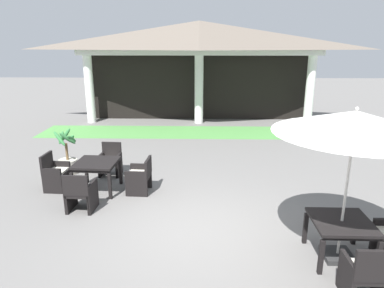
# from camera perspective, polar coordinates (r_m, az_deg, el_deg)

# --- Properties ---
(ground_plane) EXTENTS (60.00, 60.00, 0.00)m
(ground_plane) POSITION_cam_1_polar(r_m,az_deg,el_deg) (7.02, 0.74, -13.94)
(ground_plane) COLOR slate
(background_pavilion) EXTENTS (11.00, 2.68, 4.41)m
(background_pavilion) POSITION_cam_1_polar(r_m,az_deg,el_deg) (15.59, 1.18, 16.04)
(background_pavilion) COLOR white
(background_pavilion) RESTS_ON ground
(lawn_strip) EXTENTS (12.80, 2.07, 0.01)m
(lawn_strip) POSITION_cam_1_polar(r_m,az_deg,el_deg) (14.20, 1.08, 1.96)
(lawn_strip) COLOR #519347
(lawn_strip) RESTS_ON ground
(patio_table_near_foreground) EXTENTS (0.96, 0.96, 0.70)m
(patio_table_near_foreground) POSITION_cam_1_polar(r_m,az_deg,el_deg) (6.44, 23.27, -12.18)
(patio_table_near_foreground) COLOR black
(patio_table_near_foreground) RESTS_ON ground
(patio_umbrella_near_foreground) EXTENTS (2.50, 2.50, 2.61)m
(patio_umbrella_near_foreground) POSITION_cam_1_polar(r_m,az_deg,el_deg) (5.85, 25.18, 3.07)
(patio_umbrella_near_foreground) COLOR #2D2D2D
(patio_umbrella_near_foreground) RESTS_ON ground
(patio_chair_near_foreground_south) EXTENTS (0.57, 0.51, 0.91)m
(patio_chair_near_foreground_south) POSITION_cam_1_polar(r_m,az_deg,el_deg) (5.77, 26.64, -18.54)
(patio_chair_near_foreground_south) COLOR black
(patio_chair_near_foreground_south) RESTS_ON ground
(patio_table_mid_left) EXTENTS (1.03, 1.03, 0.75)m
(patio_table_mid_left) POSITION_cam_1_polar(r_m,az_deg,el_deg) (8.79, -15.38, -3.42)
(patio_table_mid_left) COLOR black
(patio_table_mid_left) RESTS_ON ground
(patio_chair_mid_left_east) EXTENTS (0.57, 0.63, 0.86)m
(patio_chair_mid_left_east) POSITION_cam_1_polar(r_m,az_deg,el_deg) (8.58, -8.48, -5.27)
(patio_chair_mid_left_east) COLOR black
(patio_chair_mid_left_east) RESTS_ON ground
(patio_chair_mid_left_north) EXTENTS (0.58, 0.52, 0.89)m
(patio_chair_mid_left_north) POSITION_cam_1_polar(r_m,az_deg,el_deg) (9.83, -13.22, -2.72)
(patio_chair_mid_left_north) COLOR black
(patio_chair_mid_left_north) RESTS_ON ground
(patio_chair_mid_left_west) EXTENTS (0.52, 0.61, 0.92)m
(patio_chair_mid_left_west) POSITION_cam_1_polar(r_m,az_deg,el_deg) (9.28, -21.54, -4.47)
(patio_chair_mid_left_west) COLOR black
(patio_chair_mid_left_west) RESTS_ON ground
(patio_chair_mid_left_south) EXTENTS (0.59, 0.59, 0.90)m
(patio_chair_mid_left_south) POSITION_cam_1_polar(r_m,az_deg,el_deg) (7.96, -17.81, -7.66)
(patio_chair_mid_left_south) COLOR black
(patio_chair_mid_left_south) RESTS_ON ground
(potted_palm_left_edge) EXTENTS (0.65, 0.62, 1.28)m
(potted_palm_left_edge) POSITION_cam_1_polar(r_m,az_deg,el_deg) (10.29, -19.68, -2.56)
(potted_palm_left_edge) COLOR #B2AD9E
(potted_palm_left_edge) RESTS_ON ground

